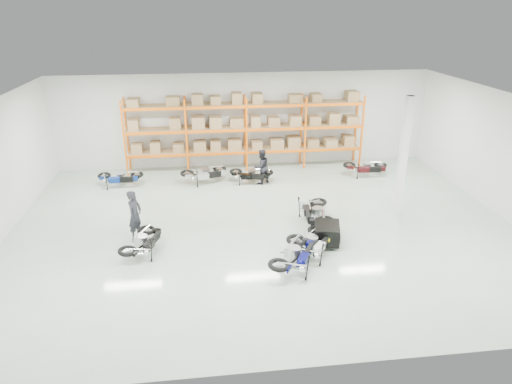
{
  "coord_description": "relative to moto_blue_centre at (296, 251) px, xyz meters",
  "views": [
    {
      "loc": [
        -2.12,
        -14.64,
        7.44
      ],
      "look_at": [
        -0.23,
        0.61,
        1.1
      ],
      "focal_mm": 32.0,
      "sensor_mm": 36.0,
      "label": 1
    }
  ],
  "objects": [
    {
      "name": "moto_back_d",
      "position": [
        4.9,
        7.52,
        -0.05
      ],
      "size": [
        1.85,
        1.05,
        1.15
      ],
      "primitive_type": null,
      "rotation": [
        0.0,
        -0.09,
        1.47
      ],
      "color": "#380B0E",
      "rests_on": "ground"
    },
    {
      "name": "moto_black_far_left",
      "position": [
        -4.65,
        1.49,
        -0.07
      ],
      "size": [
        1.36,
        1.9,
        1.11
      ],
      "primitive_type": null,
      "rotation": [
        0.0,
        -0.09,
        2.82
      ],
      "color": "black",
      "rests_on": "ground"
    },
    {
      "name": "person_left",
      "position": [
        -5.01,
        2.55,
        0.28
      ],
      "size": [
        0.62,
        0.74,
        1.74
      ],
      "primitive_type": "imported",
      "rotation": [
        0.0,
        0.0,
        1.18
      ],
      "color": "#21232A",
      "rests_on": "ground"
    },
    {
      "name": "moto_back_b",
      "position": [
        -2.57,
        7.59,
        -0.03
      ],
      "size": [
        2.01,
        1.37,
        1.18
      ],
      "primitive_type": null,
      "rotation": [
        0.0,
        -0.09,
        1.85
      ],
      "color": "#AAB0B4",
      "rests_on": "ground"
    },
    {
      "name": "person_back",
      "position": [
        -0.08,
        7.17,
        0.19
      ],
      "size": [
        0.96,
        0.9,
        1.57
      ],
      "primitive_type": "imported",
      "rotation": [
        0.0,
        0.0,
        3.67
      ],
      "color": "black",
      "rests_on": "ground"
    },
    {
      "name": "moto_back_a",
      "position": [
        -6.3,
        7.6,
        -0.07
      ],
      "size": [
        1.74,
        0.91,
        1.1
      ],
      "primitive_type": null,
      "rotation": [
        0.0,
        -0.09,
        1.53
      ],
      "color": "navy",
      "rests_on": "ground"
    },
    {
      "name": "pallet_rack",
      "position": [
        -0.54,
        9.35,
        1.66
      ],
      "size": [
        11.28,
        0.98,
        3.62
      ],
      "color": "orange",
      "rests_on": "ground"
    },
    {
      "name": "moto_silver_left",
      "position": [
        0.72,
        0.69,
        -0.03
      ],
      "size": [
        1.85,
        2.0,
        1.19
      ],
      "primitive_type": null,
      "rotation": [
        0.0,
        -0.09,
        2.48
      ],
      "color": "#B5B8BC",
      "rests_on": "ground"
    },
    {
      "name": "moto_back_c",
      "position": [
        -0.52,
        7.3,
        -0.08
      ],
      "size": [
        1.82,
        1.15,
        1.1
      ],
      "primitive_type": null,
      "rotation": [
        0.0,
        -0.09,
        1.38
      ],
      "color": "black",
      "rests_on": "ground"
    },
    {
      "name": "trailer",
      "position": [
        1.33,
        1.32,
        -0.17
      ],
      "size": [
        1.03,
        1.77,
        0.72
      ],
      "rotation": [
        0.0,
        0.0,
        -0.24
      ],
      "color": "black",
      "rests_on": "ground"
    },
    {
      "name": "room",
      "position": [
        -0.54,
        2.9,
        1.66
      ],
      "size": [
        18.0,
        18.0,
        18.0
      ],
      "color": "#ABBFAD",
      "rests_on": "ground"
    },
    {
      "name": "structural_column",
      "position": [
        4.66,
        3.4,
        1.66
      ],
      "size": [
        0.25,
        0.25,
        4.5
      ],
      "primitive_type": "cube",
      "color": "white",
      "rests_on": "ground"
    },
    {
      "name": "moto_blue_centre",
      "position": [
        0.0,
        0.0,
        0.0
      ],
      "size": [
        1.8,
        2.16,
        1.26
      ],
      "primitive_type": null,
      "rotation": [
        0.0,
        -0.09,
        2.62
      ],
      "color": "#070746",
      "rests_on": "ground"
    },
    {
      "name": "moto_touring_right",
      "position": [
        1.33,
        2.92,
        -0.01
      ],
      "size": [
        1.14,
        1.99,
        1.23
      ],
      "primitive_type": null,
      "rotation": [
        0.0,
        -0.09,
        -0.11
      ],
      "color": "black",
      "rests_on": "ground"
    }
  ]
}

